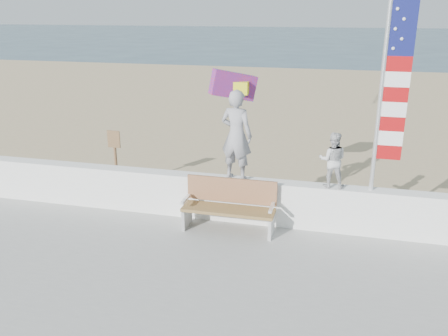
{
  "coord_description": "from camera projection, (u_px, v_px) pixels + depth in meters",
  "views": [
    {
      "loc": [
        2.34,
        -6.75,
        4.34
      ],
      "look_at": [
        0.2,
        1.8,
        1.35
      ],
      "focal_mm": 38.0,
      "sensor_mm": 36.0,
      "label": 1
    }
  ],
  "objects": [
    {
      "name": "flag",
      "position": [
        389.0,
        89.0,
        8.29
      ],
      "size": [
        0.5,
        0.08,
        3.5
      ],
      "color": "white",
      "rests_on": "seawall"
    },
    {
      "name": "child",
      "position": [
        333.0,
        160.0,
        8.93
      ],
      "size": [
        0.53,
        0.42,
        1.07
      ],
      "primitive_type": "imported",
      "rotation": [
        0.0,
        0.0,
        3.17
      ],
      "color": "#BBBBBB",
      "rests_on": "seawall"
    },
    {
      "name": "bench",
      "position": [
        229.0,
        205.0,
        9.24
      ],
      "size": [
        1.8,
        0.57,
        1.0
      ],
      "color": "olive",
      "rests_on": "boardwalk"
    },
    {
      "name": "sign",
      "position": [
        115.0,
        154.0,
        11.56
      ],
      "size": [
        0.32,
        0.07,
        1.46
      ],
      "color": "brown",
      "rests_on": "sand"
    },
    {
      "name": "seawall",
      "position": [
        217.0,
        197.0,
        9.77
      ],
      "size": [
        30.0,
        0.35,
        0.9
      ],
      "primitive_type": "cube",
      "color": "white",
      "rests_on": "boardwalk"
    },
    {
      "name": "adult",
      "position": [
        236.0,
        135.0,
        9.24
      ],
      "size": [
        0.74,
        0.58,
        1.79
      ],
      "primitive_type": "imported",
      "rotation": [
        0.0,
        0.0,
        2.89
      ],
      "color": "gray",
      "rests_on": "seawall"
    },
    {
      "name": "ground",
      "position": [
        187.0,
        274.0,
        8.13
      ],
      "size": [
        220.0,
        220.0,
        0.0
      ],
      "primitive_type": "plane",
      "color": "#294352",
      "rests_on": "ground"
    },
    {
      "name": "sand",
      "position": [
        269.0,
        139.0,
        16.39
      ],
      "size": [
        90.0,
        40.0,
        0.08
      ],
      "primitive_type": "cube",
      "color": "tan",
      "rests_on": "ground"
    },
    {
      "name": "parafoil_kite",
      "position": [
        234.0,
        86.0,
        10.19
      ],
      "size": [
        1.03,
        0.8,
        0.73
      ],
      "color": "red",
      "rests_on": "ground"
    }
  ]
}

